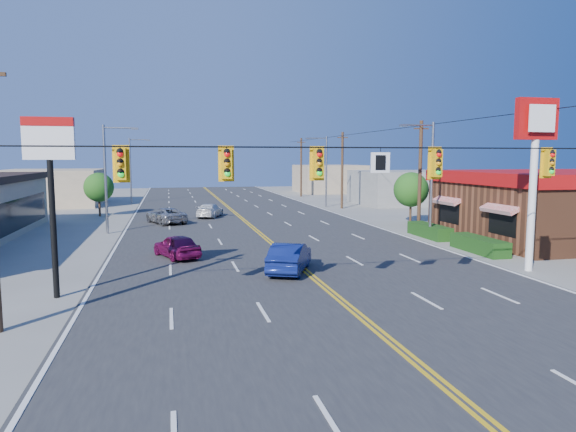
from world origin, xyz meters
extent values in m
plane|color=gray|center=(0.00, 0.00, 0.00)|extent=(160.00, 160.00, 0.00)
cube|color=#2D2D30|center=(0.00, 20.00, 0.03)|extent=(20.00, 120.00, 0.06)
cylinder|color=black|center=(0.00, 0.00, 6.00)|extent=(24.00, 0.05, 0.05)
cube|color=white|center=(1.20, 0.00, 5.45)|extent=(0.75, 0.04, 0.75)
cube|color=#D89E0C|center=(-8.00, 0.00, 5.42)|extent=(0.55, 0.34, 1.25)
cube|color=#D89E0C|center=(-4.50, 0.00, 5.42)|extent=(0.55, 0.34, 1.25)
cube|color=#D89E0C|center=(-1.20, 0.00, 5.42)|extent=(0.55, 0.34, 1.25)
cube|color=#D89E0C|center=(3.50, 0.00, 5.42)|extent=(0.55, 0.34, 1.25)
cube|color=#D89E0C|center=(8.50, 0.00, 5.42)|extent=(0.55, 0.34, 1.25)
cube|color=brown|center=(20.00, 12.00, 2.00)|extent=(14.00, 12.00, 4.00)
cube|color=#A50C0C|center=(20.00, 12.00, 4.30)|extent=(14.40, 12.40, 0.80)
cube|color=#194214|center=(11.50, 12.00, 0.45)|extent=(1.20, 9.00, 0.90)
cylinder|color=white|center=(11.00, 4.00, 3.50)|extent=(0.36, 0.36, 7.00)
cube|color=#A50C0C|center=(11.00, 4.00, 7.50)|extent=(2.20, 0.36, 2.00)
cylinder|color=black|center=(-11.00, 4.00, 3.00)|extent=(0.24, 0.24, 6.00)
cube|color=white|center=(-11.00, 4.00, 6.20)|extent=(1.90, 0.30, 1.30)
cylinder|color=gray|center=(11.00, 14.00, 4.00)|extent=(0.20, 0.20, 8.00)
cylinder|color=gray|center=(9.90, 14.00, 7.80)|extent=(2.20, 0.12, 0.12)
cube|color=gray|center=(8.80, 14.00, 7.75)|extent=(0.50, 0.25, 0.15)
cylinder|color=gray|center=(11.00, 38.00, 4.00)|extent=(0.20, 0.20, 8.00)
cylinder|color=gray|center=(9.90, 38.00, 7.80)|extent=(2.20, 0.12, 0.12)
cube|color=gray|center=(8.80, 38.00, 7.75)|extent=(0.50, 0.25, 0.15)
cylinder|color=gray|center=(-11.00, 22.00, 4.00)|extent=(0.20, 0.20, 8.00)
cylinder|color=gray|center=(-9.90, 22.00, 7.80)|extent=(2.20, 0.12, 0.12)
cube|color=gray|center=(-8.80, 22.00, 7.75)|extent=(0.50, 0.25, 0.15)
cylinder|color=gray|center=(-11.00, 48.00, 4.00)|extent=(0.20, 0.20, 8.00)
cylinder|color=gray|center=(-9.90, 48.00, 7.80)|extent=(2.20, 0.12, 0.12)
cube|color=gray|center=(-8.80, 48.00, 7.75)|extent=(0.50, 0.25, 0.15)
cylinder|color=#47301E|center=(12.20, 18.00, 4.20)|extent=(0.28, 0.28, 8.40)
cylinder|color=#47301E|center=(12.20, 36.00, 4.20)|extent=(0.28, 0.28, 8.40)
cylinder|color=#47301E|center=(12.20, 54.00, 4.20)|extent=(0.28, 0.28, 8.40)
cylinder|color=#47301E|center=(13.50, 22.00, 1.05)|extent=(0.20, 0.20, 2.10)
sphere|color=#235B19|center=(13.50, 22.00, 2.94)|extent=(2.94, 2.94, 2.94)
cylinder|color=#47301E|center=(-13.00, 34.00, 1.00)|extent=(0.20, 0.20, 2.00)
sphere|color=#235B19|center=(-13.00, 34.00, 2.80)|extent=(2.80, 2.80, 2.80)
cube|color=gray|center=(22.00, 40.00, 2.00)|extent=(12.00, 10.00, 4.00)
cube|color=tan|center=(-20.00, 48.00, 2.10)|extent=(11.00, 12.00, 4.20)
cube|color=tan|center=(19.00, 62.00, 2.20)|extent=(10.00, 10.00, 4.40)
imported|color=#6A0B41|center=(-6.12, 11.14, 0.66)|extent=(2.88, 4.15, 1.31)
imported|color=navy|center=(-0.79, 6.21, 0.72)|extent=(3.16, 4.62, 1.44)
imported|color=silver|center=(-2.77, 30.51, 0.63)|extent=(3.11, 4.70, 1.26)
imported|color=#96969A|center=(-6.78, 26.77, 0.66)|extent=(3.85, 5.26, 1.33)
camera|label=1|loc=(-6.47, -17.84, 5.64)|focal=32.00mm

